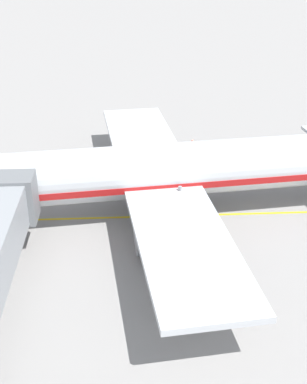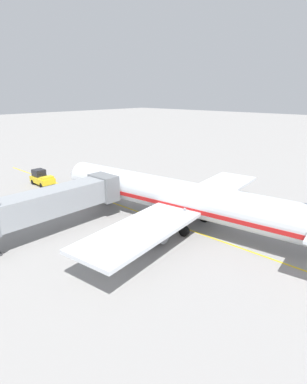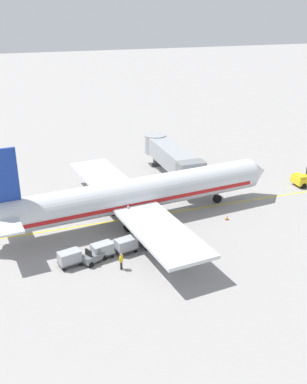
# 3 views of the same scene
# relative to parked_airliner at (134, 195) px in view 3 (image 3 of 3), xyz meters

# --- Properties ---
(ground_plane) EXTENTS (400.00, 400.00, 0.00)m
(ground_plane) POSITION_rel_parked_airliner_xyz_m (-0.52, 1.99, -3.19)
(ground_plane) COLOR gray
(gate_lead_in_line) EXTENTS (0.24, 80.00, 0.01)m
(gate_lead_in_line) POSITION_rel_parked_airliner_xyz_m (-0.52, 1.99, -3.18)
(gate_lead_in_line) COLOR gold
(gate_lead_in_line) RESTS_ON ground
(parked_airliner) EXTENTS (30.39, 37.34, 10.63)m
(parked_airliner) POSITION_rel_parked_airliner_xyz_m (0.00, 0.00, 0.00)
(parked_airliner) COLOR silver
(parked_airliner) RESTS_ON ground
(jet_bridge) EXTENTS (16.31, 3.50, 4.98)m
(jet_bridge) POSITION_rel_parked_airliner_xyz_m (-10.96, 8.78, 0.27)
(jet_bridge) COLOR #93999E
(jet_bridge) RESTS_ON ground
(baggage_tug_lead) EXTENTS (2.22, 2.77, 1.62)m
(baggage_tug_lead) POSITION_rel_parked_airliner_xyz_m (7.43, -6.35, -2.47)
(baggage_tug_lead) COLOR slate
(baggage_tug_lead) RESTS_ON ground
(baggage_cart_front) EXTENTS (1.78, 2.98, 1.58)m
(baggage_cart_front) POSITION_rel_parked_airliner_xyz_m (6.42, -0.20, -2.24)
(baggage_cart_front) COLOR #4C4C51
(baggage_cart_front) RESTS_ON ground
(baggage_cart_second_in_train) EXTENTS (1.78, 2.98, 1.58)m
(baggage_cart_second_in_train) POSITION_rel_parked_airliner_xyz_m (6.83, -3.00, -2.24)
(baggage_cart_second_in_train) COLOR #4C4C51
(baggage_cart_second_in_train) RESTS_ON ground
(baggage_cart_third_in_train) EXTENTS (1.78, 2.98, 1.58)m
(baggage_cart_third_in_train) POSITION_rel_parked_airliner_xyz_m (6.99, -5.50, -2.24)
(baggage_cart_third_in_train) COLOR #4C4C51
(baggage_cart_third_in_train) RESTS_ON ground
(baggage_cart_tail_end) EXTENTS (1.78, 2.98, 1.58)m
(baggage_cart_tail_end) POSITION_rel_parked_airliner_xyz_m (7.46, -8.83, -2.24)
(baggage_cart_tail_end) COLOR #4C4C51
(baggage_cart_tail_end) RESTS_ON ground
(ground_crew_wing_walker) EXTENTS (0.63, 0.51, 1.69)m
(ground_crew_wing_walker) POSITION_rel_parked_airliner_xyz_m (9.67, -4.29, -2.23)
(ground_crew_wing_walker) COLOR #232328
(ground_crew_wing_walker) RESTS_ON ground
(safety_cone_nose_left) EXTENTS (0.36, 0.36, 0.59)m
(safety_cone_nose_left) POSITION_rel_parked_airliner_xyz_m (3.50, 10.30, -2.90)
(safety_cone_nose_left) COLOR black
(safety_cone_nose_left) RESTS_ON ground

